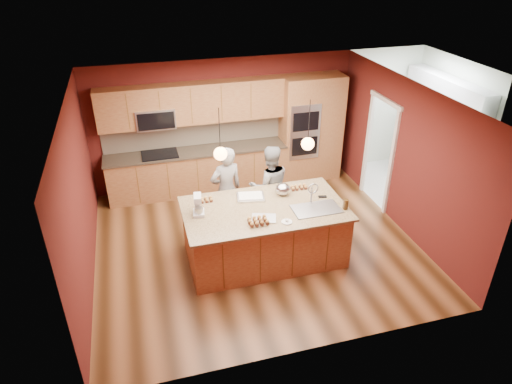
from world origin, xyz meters
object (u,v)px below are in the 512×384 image
object	(u,v)px
stand_mixer	(198,206)
person_right	(270,186)
mixing_bowl	(283,189)
island	(265,232)
person_left	(226,190)

from	to	relation	value
stand_mixer	person_right	bearing A→B (deg)	39.87
person_right	mixing_bowl	size ratio (longest dim) A/B	6.33
person_right	stand_mixer	size ratio (longest dim) A/B	4.70
person_right	stand_mixer	bearing A→B (deg)	33.93
island	person_left	world-z (taller)	person_left
island	mixing_bowl	xyz separation A→B (m)	(0.40, 0.34, 0.57)
person_right	mixing_bowl	xyz separation A→B (m)	(0.03, -0.65, 0.28)
mixing_bowl	person_right	bearing A→B (deg)	92.56
stand_mixer	mixing_bowl	distance (m)	1.49
person_left	mixing_bowl	xyz separation A→B (m)	(0.84, -0.65, 0.24)
island	stand_mixer	size ratio (longest dim) A/B	7.84
island	stand_mixer	world-z (taller)	island
island	stand_mixer	xyz separation A→B (m)	(-1.07, 0.10, 0.62)
person_left	stand_mixer	distance (m)	1.13
island	person_right	xyz separation A→B (m)	(0.38, 0.99, 0.29)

